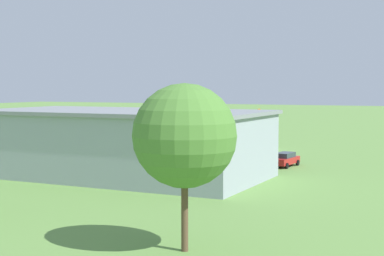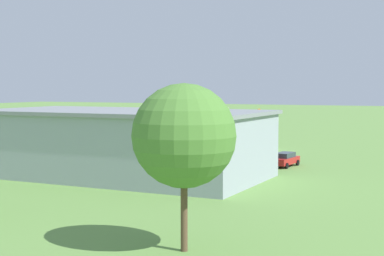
# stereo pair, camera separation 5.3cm
# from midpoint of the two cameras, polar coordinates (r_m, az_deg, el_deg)

# --- Properties ---
(ground_plane) EXTENTS (400.00, 400.00, 0.00)m
(ground_plane) POSITION_cam_midpoint_polar(r_m,az_deg,el_deg) (83.40, 7.26, -2.08)
(ground_plane) COLOR #608C42
(hangar) EXTENTS (28.25, 15.25, 6.50)m
(hangar) POSITION_cam_midpoint_polar(r_m,az_deg,el_deg) (58.50, -6.66, -1.45)
(hangar) COLOR #99A3AD
(hangar) RESTS_ON ground_plane
(biplane) EXTENTS (8.06, 7.45, 3.72)m
(biplane) POSITION_cam_midpoint_polar(r_m,az_deg,el_deg) (82.07, 1.10, 1.35)
(biplane) COLOR silver
(car_red) EXTENTS (2.38, 4.75, 1.55)m
(car_red) POSITION_cam_midpoint_polar(r_m,az_deg,el_deg) (66.05, 8.96, -2.98)
(car_red) COLOR red
(car_red) RESTS_ON ground_plane
(car_white) EXTENTS (2.13, 4.06, 1.58)m
(car_white) POSITION_cam_midpoint_polar(r_m,az_deg,el_deg) (76.22, -7.94, -2.04)
(car_white) COLOR white
(car_white) RESTS_ON ground_plane
(car_orange) EXTENTS (2.26, 4.48, 1.51)m
(car_orange) POSITION_cam_midpoint_polar(r_m,az_deg,el_deg) (81.10, -11.06, -1.73)
(car_orange) COLOR orange
(car_orange) RESTS_ON ground_plane
(car_black) EXTENTS (2.16, 4.15, 1.69)m
(car_black) POSITION_cam_midpoint_polar(r_m,az_deg,el_deg) (83.22, -15.15, -1.60)
(car_black) COLOR black
(car_black) RESTS_ON ground_plane
(person_crossing_taxiway) EXTENTS (0.49, 0.49, 1.66)m
(person_crossing_taxiway) POSITION_cam_midpoint_polar(r_m,az_deg,el_deg) (69.86, 6.09, -2.57)
(person_crossing_taxiway) COLOR #72338C
(person_crossing_taxiway) RESTS_ON ground_plane
(person_watching_takeoff) EXTENTS (0.52, 0.52, 1.59)m
(person_watching_takeoff) POSITION_cam_midpoint_polar(r_m,az_deg,el_deg) (80.05, -6.73, -1.76)
(person_watching_takeoff) COLOR navy
(person_watching_takeoff) RESTS_ON ground_plane
(person_near_hangar_door) EXTENTS (0.54, 0.54, 1.72)m
(person_near_hangar_door) POSITION_cam_midpoint_polar(r_m,az_deg,el_deg) (77.56, -0.52, -1.87)
(person_near_hangar_door) COLOR #72338C
(person_near_hangar_door) RESTS_ON ground_plane
(person_walking_on_apron) EXTENTS (0.54, 0.54, 1.74)m
(person_walking_on_apron) POSITION_cam_midpoint_polar(r_m,az_deg,el_deg) (74.99, -1.91, -2.06)
(person_walking_on_apron) COLOR #33723F
(person_walking_on_apron) RESTS_ON ground_plane
(tree_near_perimeter_road) EXTENTS (5.57, 5.57, 8.99)m
(tree_near_perimeter_road) POSITION_cam_midpoint_polar(r_m,az_deg,el_deg) (31.29, -0.72, -0.77)
(tree_near_perimeter_road) COLOR brown
(tree_near_perimeter_road) RESTS_ON ground_plane
(windsock) EXTENTS (1.47, 1.21, 5.48)m
(windsock) POSITION_cam_midpoint_polar(r_m,az_deg,el_deg) (90.05, 6.30, 1.46)
(windsock) COLOR silver
(windsock) RESTS_ON ground_plane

